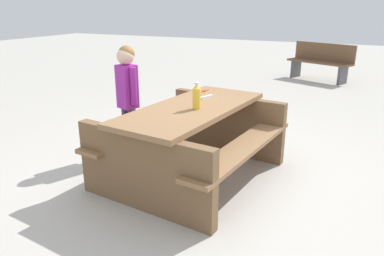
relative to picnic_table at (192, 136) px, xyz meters
The scene contains 6 objects.
ground_plane 0.44m from the picnic_table, ahead, with size 30.00×30.00×0.00m, color #B7B2A8.
picnic_table is the anchor object (origin of this frame).
soda_bottle 0.44m from the picnic_table, 128.36° to the right, with size 0.08×0.08×0.26m.
hotdog_tray 0.50m from the picnic_table, ahead, with size 0.21×0.16×0.08m.
child_in_coat 1.01m from the picnic_table, 76.85° to the left, with size 0.23×0.30×1.28m.
park_bench_near 5.94m from the picnic_table, ahead, with size 0.95×1.54×0.85m.
Camera 1 is at (-3.17, -1.50, 1.71)m, focal length 34.48 mm.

